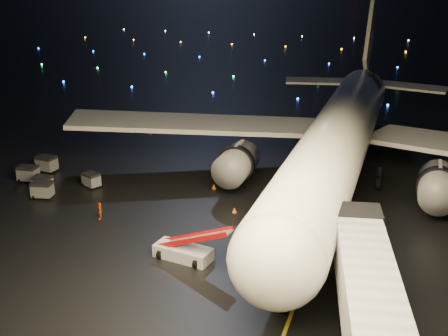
% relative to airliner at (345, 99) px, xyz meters
% --- Properties ---
extents(ground, '(2000.00, 2000.00, 0.00)m').
position_rel_airliner_xyz_m(ground, '(-11.69, 273.79, -8.84)').
color(ground, black).
rests_on(ground, ground).
extents(lane_centre, '(0.25, 80.00, 0.02)m').
position_rel_airliner_xyz_m(lane_centre, '(0.31, -11.21, -8.83)').
color(lane_centre, gold).
rests_on(lane_centre, ground).
extents(airliner, '(62.92, 59.83, 17.68)m').
position_rel_airliner_xyz_m(airliner, '(0.00, 0.00, 0.00)').
color(airliner, white).
rests_on(airliner, ground).
extents(belt_loader, '(7.07, 2.90, 3.33)m').
position_rel_airliner_xyz_m(belt_loader, '(-9.54, -22.35, -7.18)').
color(belt_loader, silver).
rests_on(belt_loader, ground).
extents(crew_c, '(0.80, 1.08, 1.70)m').
position_rel_airliner_xyz_m(crew_c, '(-19.63, -17.92, -7.99)').
color(crew_c, '#E95A0E').
rests_on(crew_c, ground).
extents(safety_cone_0, '(0.56, 0.56, 0.53)m').
position_rel_airliner_xyz_m(safety_cone_0, '(-8.25, -12.65, -8.58)').
color(safety_cone_0, orange).
rests_on(safety_cone_0, ground).
extents(safety_cone_1, '(0.48, 0.48, 0.48)m').
position_rel_airliner_xyz_m(safety_cone_1, '(-5.15, -6.69, -8.60)').
color(safety_cone_1, orange).
rests_on(safety_cone_1, ground).
extents(safety_cone_2, '(0.51, 0.51, 0.56)m').
position_rel_airliner_xyz_m(safety_cone_2, '(-12.08, -7.57, -8.56)').
color(safety_cone_2, orange).
rests_on(safety_cone_2, ground).
extents(safety_cone_3, '(0.55, 0.55, 0.52)m').
position_rel_airliner_xyz_m(safety_cone_3, '(-26.99, 8.26, -8.58)').
color(safety_cone_3, orange).
rests_on(safety_cone_3, ground).
extents(taxiway_lights, '(164.00, 92.00, 0.36)m').
position_rel_airliner_xyz_m(taxiway_lights, '(-11.69, 79.79, -8.66)').
color(taxiway_lights, black).
rests_on(taxiway_lights, ground).
extents(baggage_cart_0, '(2.14, 1.87, 1.52)m').
position_rel_airliner_xyz_m(baggage_cart_0, '(-24.62, -11.10, -8.08)').
color(baggage_cart_0, gray).
rests_on(baggage_cart_0, ground).
extents(baggage_cart_1, '(2.20, 1.73, 1.68)m').
position_rel_airliner_xyz_m(baggage_cart_1, '(-27.73, -15.28, -8.00)').
color(baggage_cart_1, gray).
rests_on(baggage_cart_1, ground).
extents(baggage_cart_2, '(2.26, 1.69, 1.80)m').
position_rel_airliner_xyz_m(baggage_cart_2, '(-31.90, -8.56, -7.94)').
color(baggage_cart_2, gray).
rests_on(baggage_cart_2, ground).
extents(baggage_cart_3, '(1.91, 1.37, 1.58)m').
position_rel_airliner_xyz_m(baggage_cart_3, '(-28.86, -13.66, -8.05)').
color(baggage_cart_3, gray).
rests_on(baggage_cart_3, ground).
extents(baggage_cart_4, '(2.19, 1.66, 1.73)m').
position_rel_airliner_xyz_m(baggage_cart_4, '(-31.97, -11.85, -7.98)').
color(baggage_cart_4, gray).
rests_on(baggage_cart_4, ground).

